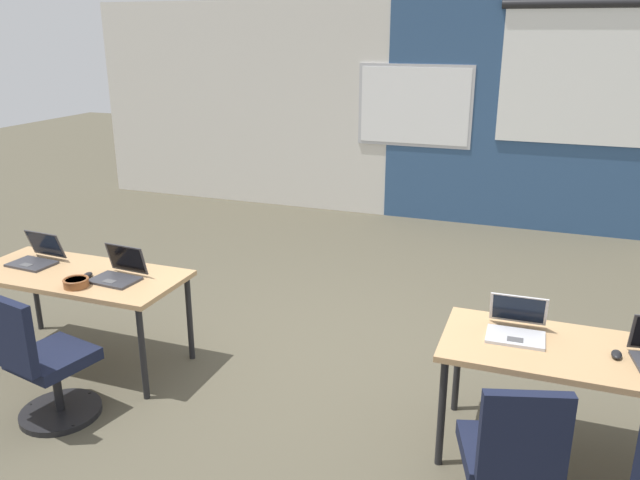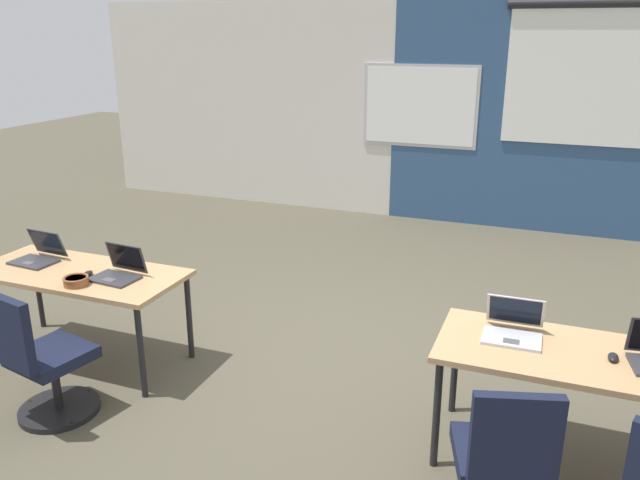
% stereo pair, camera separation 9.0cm
% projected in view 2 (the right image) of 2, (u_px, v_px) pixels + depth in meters
% --- Properties ---
extents(ground_plane, '(24.00, 24.00, 0.00)m').
position_uv_depth(ground_plane, '(327.00, 362.00, 4.87)').
color(ground_plane, '#4C4738').
extents(back_wall_assembly, '(10.00, 0.27, 2.80)m').
position_uv_depth(back_wall_assembly, '(446.00, 113.00, 8.12)').
color(back_wall_assembly, silver).
rests_on(back_wall_assembly, ground).
extents(desk_near_left, '(1.60, 0.70, 0.72)m').
position_uv_depth(desk_near_left, '(79.00, 279.00, 4.74)').
color(desk_near_left, tan).
rests_on(desk_near_left, ground).
extents(desk_near_right, '(1.60, 0.70, 0.72)m').
position_uv_depth(desk_near_right, '(583.00, 364.00, 3.53)').
color(desk_near_right, tan).
rests_on(desk_near_right, ground).
extents(laptop_near_right_inner, '(0.34, 0.33, 0.22)m').
position_uv_depth(laptop_near_right_inner, '(513.00, 329.00, 3.70)').
color(laptop_near_right_inner, '#B7B7BC').
rests_on(laptop_near_right_inner, desk_near_right).
extents(chair_near_right_inner, '(0.55, 0.60, 0.92)m').
position_uv_depth(chair_near_right_inner, '(501.00, 473.00, 3.09)').
color(chair_near_right_inner, black).
rests_on(chair_near_right_inner, ground).
extents(laptop_near_left_inner, '(0.35, 0.31, 0.23)m').
position_uv_depth(laptop_near_left_inner, '(119.00, 271.00, 4.58)').
color(laptop_near_left_inner, '#333338').
rests_on(laptop_near_left_inner, desk_near_left).
extents(mouse_near_left_inner, '(0.07, 0.11, 0.03)m').
position_uv_depth(mouse_near_left_inner, '(88.00, 274.00, 4.62)').
color(mouse_near_left_inner, black).
rests_on(mouse_near_left_inner, desk_near_left).
extents(chair_near_left_inner, '(0.52, 0.58, 0.92)m').
position_uv_depth(chair_near_left_inner, '(43.00, 366.00, 4.07)').
color(chair_near_left_inner, black).
rests_on(chair_near_left_inner, ground).
extents(laptop_near_left_end, '(0.35, 0.33, 0.23)m').
position_uv_depth(laptop_near_left_end, '(38.00, 255.00, 4.91)').
color(laptop_near_left_end, '#333338').
rests_on(laptop_near_left_end, desk_near_left).
extents(mouse_near_right_end, '(0.06, 0.10, 0.03)m').
position_uv_depth(mouse_near_right_end, '(613.00, 357.00, 3.45)').
color(mouse_near_right_end, black).
rests_on(mouse_near_right_end, desk_near_right).
extents(snack_bowl, '(0.18, 0.18, 0.06)m').
position_uv_depth(snack_bowl, '(76.00, 280.00, 4.45)').
color(snack_bowl, brown).
rests_on(snack_bowl, desk_near_left).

